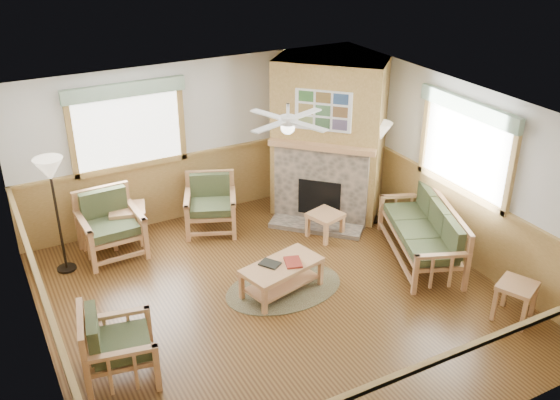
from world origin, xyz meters
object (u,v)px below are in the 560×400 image
footstool (325,225)px  armchair_back_right (210,205)px  armchair_back_left (111,226)px  end_table_sofa (515,301)px  coffee_table (282,278)px  sofa (421,232)px  floor_lamp_left (58,216)px  armchair_left (119,344)px  end_table_chairs (129,225)px  floor_lamp_right (376,173)px

footstool → armchair_back_right: bearing=144.8°
armchair_back_left → end_table_sofa: size_ratio=1.87×
coffee_table → end_table_sofa: (2.41, -1.97, 0.04)m
armchair_back_right → footstool: (1.55, -1.09, -0.25)m
sofa → floor_lamp_left: floor_lamp_left is taller
armchair_back_left → coffee_table: size_ratio=0.87×
armchair_left → floor_lamp_left: floor_lamp_left is taller
armchair_back_right → end_table_chairs: 1.34m
floor_lamp_left → floor_lamp_right: (4.99, -0.88, -0.01)m
sofa → floor_lamp_left: (-4.88, 2.22, 0.45)m
armchair_back_right → floor_lamp_right: bearing=1.5°
coffee_table → armchair_left: bearing=-179.4°
end_table_chairs → floor_lamp_left: size_ratio=0.34×
end_table_sofa → floor_lamp_right: (0.00, 3.13, 0.62)m
sofa → coffee_table: size_ratio=1.72×
floor_lamp_right → footstool: bearing=-175.2°
end_table_chairs → coffee_table: bearing=-58.1°
armchair_back_right → end_table_sofa: armchair_back_right is taller
end_table_sofa → armchair_back_right: bearing=122.0°
end_table_chairs → armchair_left: bearing=-107.5°
armchair_left → floor_lamp_left: 2.71m
armchair_back_right → end_table_sofa: bearing=-35.2°
sofa → coffee_table: 2.32m
armchair_back_right → end_table_chairs: armchair_back_right is taller
footstool → floor_lamp_left: bearing=166.3°
coffee_table → end_table_chairs: 2.82m
armchair_back_right → armchair_left: size_ratio=1.01×
floor_lamp_left → floor_lamp_right: floor_lamp_left is taller
coffee_table → floor_lamp_right: bearing=11.8°
sofa → footstool: (-0.93, 1.25, -0.24)m
coffee_table → floor_lamp_left: 3.35m
armchair_back_left → floor_lamp_right: 4.37m
armchair_left → floor_lamp_left: (-0.13, 2.67, 0.45)m
armchair_back_left → coffee_table: 2.83m
end_table_sofa → floor_lamp_left: (-4.99, 4.01, 0.64)m
armchair_back_right → footstool: 1.91m
floor_lamp_right → coffee_table: bearing=-154.3°
footstool → floor_lamp_left: size_ratio=0.27×
end_table_chairs → armchair_back_right: bearing=-9.8°
floor_lamp_left → armchair_back_left: bearing=8.8°
end_table_chairs → footstool: 3.16m
armchair_left → footstool: (3.82, 1.71, -0.24)m
sofa → coffee_table: (-2.31, 0.18, -0.22)m
sofa → armchair_left: bearing=-62.6°
armchair_left → footstool: bearing=-55.5°
end_table_sofa → end_table_chairs: bearing=131.8°
floor_lamp_right → floor_lamp_left: bearing=170.0°
sofa → coffee_table: bearing=-72.5°
sofa → end_table_chairs: size_ratio=3.17×
armchair_left → end_table_chairs: bearing=-7.0°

